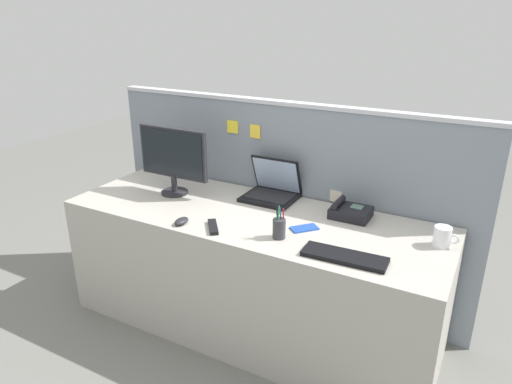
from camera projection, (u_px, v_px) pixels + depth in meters
The scene contains 12 objects.
ground_plane at pixel (252, 324), 2.95m from camera, with size 10.00×10.00×0.00m, color slate.
desk at pixel (252, 272), 2.81m from camera, with size 2.20×0.76×0.75m, color #ADA89E.
cubicle_divider at pixel (283, 203), 3.05m from camera, with size 2.45×0.08×1.33m.
desktop_monitor at pixel (173, 157), 2.90m from camera, with size 0.48×0.17×0.42m.
laptop at pixel (273, 188), 2.90m from camera, with size 0.32×0.28×0.25m.
desk_phone at pixel (350, 212), 2.63m from camera, with size 0.22×0.18×0.09m.
keyboard_main at pixel (345, 257), 2.20m from camera, with size 0.40×0.13×0.02m, color black.
computer_mouse_right_hand at pixel (181, 221), 2.55m from camera, with size 0.06×0.10×0.03m, color #232328.
pen_cup at pixel (279, 228), 2.38m from camera, with size 0.07×0.07×0.19m.
cell_phone_blue_case at pixel (304, 228), 2.50m from camera, with size 0.07×0.14×0.01m, color blue.
tv_remote at pixel (213, 227), 2.50m from camera, with size 0.04×0.17×0.02m, color black.
coffee_mug at pixel (443, 237), 2.30m from camera, with size 0.12×0.08×0.10m.
Camera 1 is at (1.19, -2.14, 1.85)m, focal length 32.95 mm.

